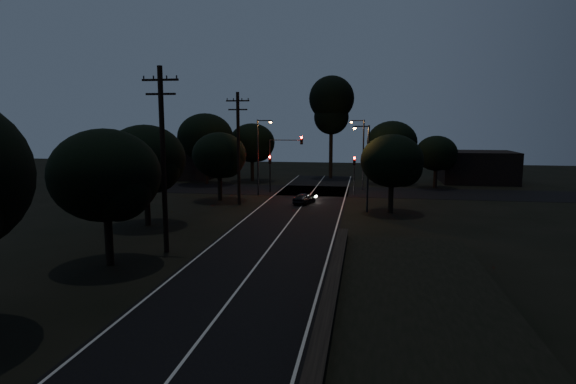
% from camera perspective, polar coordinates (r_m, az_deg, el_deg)
% --- Properties ---
extents(road_surface, '(60.00, 70.00, 0.03)m').
position_cam_1_polar(road_surface, '(43.95, 1.48, -1.87)').
color(road_surface, black).
rests_on(road_surface, ground).
extents(retaining_wall, '(6.93, 26.00, 1.60)m').
position_cam_1_polar(retaining_wall, '(16.54, 15.79, -17.89)').
color(retaining_wall, black).
rests_on(retaining_wall, ground).
extents(utility_pole_mid, '(2.20, 0.30, 11.00)m').
position_cam_1_polar(utility_pole_mid, '(29.30, -14.59, 4.00)').
color(utility_pole_mid, black).
rests_on(utility_pole_mid, ground).
extents(utility_pole_far, '(2.20, 0.30, 10.50)m').
position_cam_1_polar(utility_pole_far, '(45.36, -5.90, 5.38)').
color(utility_pole_far, black).
rests_on(utility_pole_far, ground).
extents(tree_left_b, '(5.88, 5.88, 7.47)m').
position_cam_1_polar(tree_left_b, '(27.41, -20.57, 1.57)').
color(tree_left_b, black).
rests_on(tree_left_b, ground).
extents(tree_left_c, '(6.02, 6.02, 7.60)m').
position_cam_1_polar(tree_left_c, '(37.38, -16.34, 3.56)').
color(tree_left_c, black).
rests_on(tree_left_c, ground).
extents(tree_left_d, '(5.34, 5.34, 6.77)m').
position_cam_1_polar(tree_left_d, '(47.88, -7.97, 4.18)').
color(tree_left_d, black).
rests_on(tree_left_d, ground).
extents(tree_far_nw, '(5.97, 5.97, 7.56)m').
position_cam_1_polar(tree_far_nw, '(63.39, -4.13, 5.72)').
color(tree_far_nw, black).
rests_on(tree_far_nw, ground).
extents(tree_far_w, '(6.91, 6.91, 8.81)m').
position_cam_1_polar(tree_far_w, '(60.86, -9.60, 6.30)').
color(tree_far_w, black).
rests_on(tree_far_w, ground).
extents(tree_far_ne, '(6.23, 6.23, 7.88)m').
position_cam_1_polar(tree_far_ne, '(61.77, 12.43, 5.66)').
color(tree_far_ne, black).
rests_on(tree_far_ne, ground).
extents(tree_far_e, '(4.85, 4.85, 6.15)m').
position_cam_1_polar(tree_far_e, '(59.36, 17.34, 4.30)').
color(tree_far_e, black).
rests_on(tree_far_e, ground).
extents(tree_right_a, '(5.32, 5.32, 6.76)m').
position_cam_1_polar(tree_right_a, '(41.84, 12.48, 3.46)').
color(tree_right_a, black).
rests_on(tree_right_a, ground).
extents(tall_pine, '(6.15, 6.15, 13.97)m').
position_cam_1_polar(tall_pine, '(66.95, 5.17, 10.28)').
color(tall_pine, black).
rests_on(tall_pine, ground).
extents(building_left, '(10.00, 8.00, 4.40)m').
position_cam_1_polar(building_left, '(68.99, -12.81, 3.51)').
color(building_left, black).
rests_on(building_left, ground).
extents(building_right, '(9.00, 7.00, 4.00)m').
position_cam_1_polar(building_right, '(66.54, 21.52, 2.78)').
color(building_right, black).
rests_on(building_right, ground).
extents(signal_left, '(0.28, 0.35, 4.10)m').
position_cam_1_polar(signal_left, '(53.00, -2.15, 2.98)').
color(signal_left, black).
rests_on(signal_left, ground).
extents(signal_right, '(0.28, 0.35, 4.10)m').
position_cam_1_polar(signal_right, '(51.98, 7.85, 2.80)').
color(signal_right, black).
rests_on(signal_right, ground).
extents(signal_mast, '(3.70, 0.35, 6.25)m').
position_cam_1_polar(signal_mast, '(52.57, -0.35, 4.58)').
color(signal_mast, black).
rests_on(signal_mast, ground).
extents(streetlight_a, '(1.66, 0.26, 8.00)m').
position_cam_1_polar(streetlight_a, '(51.06, -3.38, 4.79)').
color(streetlight_a, black).
rests_on(streetlight_a, ground).
extents(streetlight_b, '(1.66, 0.26, 8.00)m').
position_cam_1_polar(streetlight_b, '(55.83, 8.72, 5.01)').
color(streetlight_b, black).
rests_on(streetlight_b, ground).
extents(streetlight_c, '(1.46, 0.26, 7.50)m').
position_cam_1_polar(streetlight_c, '(41.89, 9.24, 3.51)').
color(streetlight_c, black).
rests_on(streetlight_c, ground).
extents(car, '(2.14, 3.42, 1.09)m').
position_cam_1_polar(car, '(45.92, 1.94, -0.75)').
color(car, black).
rests_on(car, ground).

